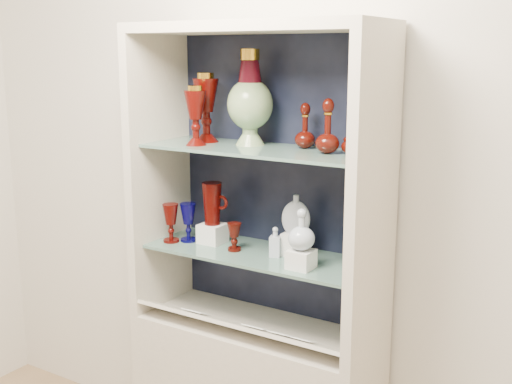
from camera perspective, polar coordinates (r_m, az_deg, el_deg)
The scene contains 30 objects.
wall_back at distance 2.65m, azimuth 2.51°, elevation 2.98°, with size 3.50×0.02×2.80m, color silver.
cabinet_back_panel at distance 2.64m, azimuth 2.18°, elevation 1.28°, with size 0.98×0.02×1.15m, color black.
cabinet_side_left at distance 2.76m, azimuth -8.51°, elevation 1.63°, with size 0.04×0.40×1.15m, color beige.
cabinet_side_right at distance 2.27m, azimuth 10.36°, elevation -0.75°, with size 0.04×0.40×1.15m, color beige.
cabinet_top_cap at distance 2.43m, azimuth 0.00°, elevation 14.45°, with size 1.00×0.40×0.04m, color beige.
shelf_lower at distance 2.57m, azimuth 0.24°, elevation -5.51°, with size 0.92×0.34×0.01m, color slate.
shelf_upper at distance 2.47m, azimuth 0.25°, elevation 3.80°, with size 0.92×0.34×0.01m, color slate.
label_ledge at distance 2.56m, azimuth -1.33°, elevation -11.91°, with size 0.92×0.18×0.01m, color beige.
label_card_0 at distance 2.43m, azimuth 4.07°, elevation -12.92°, with size 0.10×0.07×0.00m, color white.
label_card_1 at distance 2.52m, azimuth 0.05°, elevation -11.95°, with size 0.10×0.07×0.00m, color white.
label_card_2 at distance 2.67m, azimuth -5.40°, elevation -10.54°, with size 0.10×0.07×0.00m, color white.
label_card_3 at distance 2.46m, azimuth 2.36°, elevation -12.52°, with size 0.10×0.07×0.00m, color white.
pedestal_lamp_left at distance 2.54m, azimuth -5.40°, elevation 6.77°, with size 0.09×0.09×0.23m, color #450804, non-canonical shape.
pedestal_lamp_right at distance 2.63m, azimuth -4.46°, elevation 7.49°, with size 0.11×0.11×0.28m, color #450804, non-canonical shape.
enamel_urn at distance 2.53m, azimuth -0.54°, elevation 8.40°, with size 0.18×0.18×0.37m, color #063F1F, non-canonical shape.
ruby_decanter_a at distance 2.33m, azimuth 6.41°, elevation 6.14°, with size 0.09×0.09×0.22m, color #440D06, non-canonical shape.
ruby_decanter_b at distance 2.45m, azimuth 4.39°, elevation 6.02°, with size 0.08×0.08×0.18m, color #440D06, non-canonical shape.
lidded_bowl at distance 2.33m, azimuth 8.46°, elevation 4.34°, with size 0.07×0.07×0.08m, color #440D06, non-canonical shape.
cobalt_goblet at distance 2.71m, azimuth -6.04°, elevation -2.70°, with size 0.07×0.07×0.16m, color #070440, non-canonical shape.
ruby_goblet_tall at distance 2.71m, azimuth -7.58°, elevation -2.75°, with size 0.07×0.07×0.16m, color #450804, non-canonical shape.
ruby_goblet_small at distance 2.57m, azimuth -1.95°, elevation -4.02°, with size 0.06×0.06×0.11m, color #440D06, non-canonical shape.
riser_ruby_pitcher at distance 2.69m, azimuth -3.88°, elevation -3.69°, with size 0.10×0.10×0.08m, color silver.
ruby_pitcher at distance 2.65m, azimuth -3.92°, elevation -1.03°, with size 0.13×0.08×0.18m, color #450804, non-canonical shape.
clear_square_bottle at distance 2.50m, azimuth 1.72°, elevation -4.44°, with size 0.04×0.04×0.12m, color #ABB9C8, non-canonical shape.
riser_flat_flask at distance 2.52m, azimuth 3.54°, elevation -4.65°, with size 0.09×0.09×0.09m, color silver.
flat_flask at distance 2.49m, azimuth 3.58°, elevation -1.93°, with size 0.11×0.04×0.16m, color #A1A8B5, non-canonical shape.
riser_clear_round_decanter at distance 2.38m, azimuth 4.03°, elevation -5.98°, with size 0.09×0.09×0.07m, color silver.
clear_round_decanter at distance 2.34m, azimuth 4.07°, elevation -3.44°, with size 0.10×0.10×0.15m, color #ABB9C8, non-canonical shape.
riser_cameo_medallion at distance 2.43m, azimuth 9.23°, elevation -5.29°, with size 0.08×0.08×0.10m, color silver.
cameo_medallion at distance 2.40m, azimuth 9.33°, elevation -2.48°, with size 0.12×0.05×0.15m, color black, non-canonical shape.
Camera 1 is at (1.28, -0.53, 1.83)m, focal length 45.00 mm.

